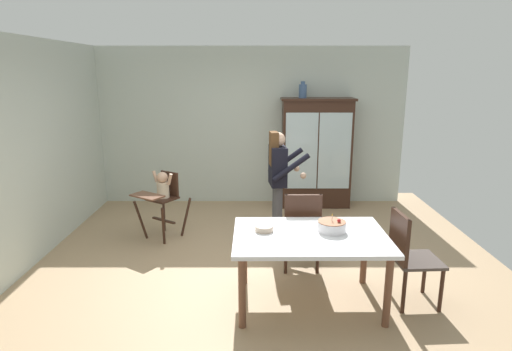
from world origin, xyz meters
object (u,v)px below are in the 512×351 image
object	(u,v)px
dining_table	(309,243)
dining_chair_far_side	(301,226)
adult_person	(277,174)
serving_bowl	(263,228)
ceramic_vase	(302,91)
high_chair_with_toddler	(161,193)
dining_chair_right_end	(406,252)
birthday_cake	(331,226)
china_cabinet	(315,153)

from	to	relation	value
dining_table	dining_chair_far_side	bearing A→B (deg)	90.38
adult_person	serving_bowl	size ratio (longest dim) A/B	8.50
ceramic_vase	high_chair_with_toddler	xyz separation A→B (m)	(-2.07, -1.47, -1.32)
adult_person	dining_chair_right_end	size ratio (longest dim) A/B	1.59
adult_person	dining_chair_right_end	xyz separation A→B (m)	(1.21, -1.56, -0.41)
ceramic_vase	birthday_cake	world-z (taller)	ceramic_vase
china_cabinet	dining_chair_far_side	bearing A→B (deg)	-101.31
china_cabinet	birthday_cake	distance (m)	3.15
adult_person	serving_bowl	bearing A→B (deg)	165.06
ceramic_vase	dining_table	size ratio (longest dim) A/B	0.18
high_chair_with_toddler	adult_person	world-z (taller)	adult_person
high_chair_with_toddler	dining_table	distance (m)	2.53
high_chair_with_toddler	birthday_cake	distance (m)	2.65
birthday_cake	adult_person	bearing A→B (deg)	107.36
birthday_cake	dining_chair_far_side	xyz separation A→B (m)	(-0.23, 0.64, -0.24)
china_cabinet	adult_person	distance (m)	1.81
ceramic_vase	dining_chair_right_end	world-z (taller)	ceramic_vase
china_cabinet	dining_chair_far_side	xyz separation A→B (m)	(-0.50, -2.49, -0.38)
ceramic_vase	dining_chair_right_end	size ratio (longest dim) A/B	0.28
dining_table	birthday_cake	bearing A→B (deg)	21.04
birthday_cake	dining_chair_far_side	bearing A→B (deg)	109.51
adult_person	dining_chair_far_side	size ratio (longest dim) A/B	1.59
birthday_cake	china_cabinet	bearing A→B (deg)	85.05
dining_table	serving_bowl	world-z (taller)	serving_bowl
high_chair_with_toddler	dining_chair_right_end	world-z (taller)	dining_chair_right_end
dining_table	serving_bowl	bearing A→B (deg)	168.03
birthday_cake	dining_chair_right_end	bearing A→B (deg)	-6.31
high_chair_with_toddler	adult_person	xyz separation A→B (m)	(1.59, -0.19, 0.31)
birthday_cake	dining_chair_right_end	distance (m)	0.79
ceramic_vase	dining_table	distance (m)	3.49
ceramic_vase	birthday_cake	bearing A→B (deg)	-90.30
adult_person	dining_chair_far_side	xyz separation A→B (m)	(0.23, -0.83, -0.41)
china_cabinet	adult_person	world-z (taller)	china_cabinet
serving_bowl	dining_chair_right_end	distance (m)	1.44
adult_person	dining_chair_far_side	distance (m)	0.96
china_cabinet	dining_chair_right_end	distance (m)	3.27
china_cabinet	high_chair_with_toddler	xyz separation A→B (m)	(-2.32, -1.47, -0.28)
serving_bowl	adult_person	bearing A→B (deg)	81.71
dining_chair_right_end	ceramic_vase	bearing A→B (deg)	9.61
serving_bowl	ceramic_vase	bearing A→B (deg)	77.55
ceramic_vase	dining_table	bearing A→B (deg)	-94.23
high_chair_with_toddler	serving_bowl	bearing A→B (deg)	-16.52
high_chair_with_toddler	china_cabinet	bearing A→B (deg)	65.95
china_cabinet	high_chair_with_toddler	size ratio (longest dim) A/B	1.96
china_cabinet	serving_bowl	bearing A→B (deg)	-106.85
high_chair_with_toddler	dining_chair_right_end	xyz separation A→B (m)	(2.80, -1.75, -0.10)
birthday_cake	dining_chair_far_side	distance (m)	0.72
adult_person	ceramic_vase	bearing A→B (deg)	-22.67
birthday_cake	ceramic_vase	bearing A→B (deg)	89.70
serving_bowl	dining_chair_far_side	xyz separation A→B (m)	(0.45, 0.63, -0.21)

